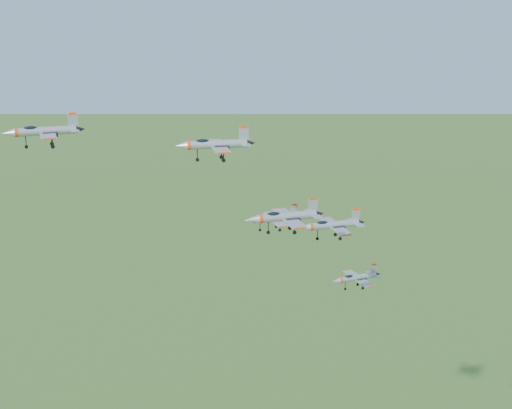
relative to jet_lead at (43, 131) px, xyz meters
name	(u,v)px	position (x,y,z in m)	size (l,w,h in m)	color
jet_lead	(43,131)	(0.00, 0.00, 0.00)	(13.97, 11.65, 3.73)	#969BA1
jet_left_high	(215,144)	(25.64, -15.19, -1.84)	(13.75, 11.66, 3.72)	#969BA1
jet_right_high	(285,217)	(30.33, -31.96, -10.69)	(12.71, 10.65, 3.40)	#969BA1
jet_left_low	(273,218)	(42.01, -5.39, -20.09)	(12.22, 10.23, 3.27)	#969BA1
jet_right_low	(332,225)	(45.03, -22.53, -16.93)	(12.63, 10.59, 3.38)	#969BA1
jet_trail	(356,278)	(56.42, -14.33, -32.16)	(11.19, 9.25, 2.99)	#969BA1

